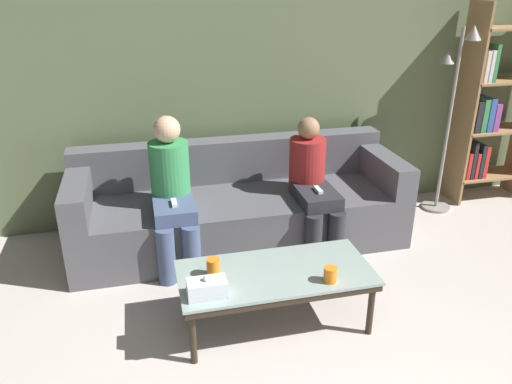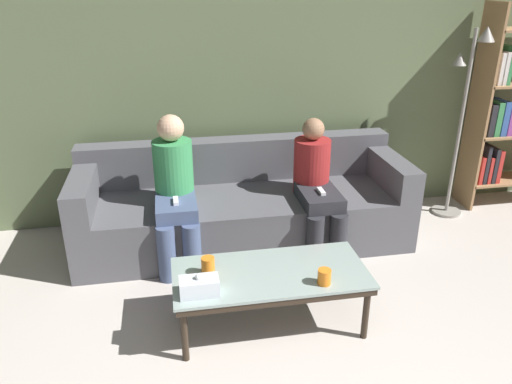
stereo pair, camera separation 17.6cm
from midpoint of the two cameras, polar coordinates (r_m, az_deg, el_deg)
wall_back at (r=4.27m, az=-1.58°, el=13.71°), size 12.00×0.06×2.60m
couch at (r=4.08m, az=-0.28°, el=-1.66°), size 2.62×0.89×0.78m
coffee_table at (r=3.06m, az=3.32°, el=-9.74°), size 1.17×0.55×0.39m
cup_near_left at (r=2.94m, az=9.55°, el=-9.56°), size 0.08×0.08×0.09m
cup_near_right at (r=2.99m, az=-3.81°, el=-8.45°), size 0.08×0.08×0.11m
tissue_box at (r=2.82m, az=-4.69°, el=-10.71°), size 0.22×0.12×0.13m
bookshelf at (r=5.14m, az=27.39°, el=7.70°), size 0.73×0.32×1.84m
standing_lamp at (r=4.70m, az=23.79°, el=9.10°), size 0.31×0.26×1.65m
seated_person_left_end at (r=3.71m, az=-7.92°, el=0.45°), size 0.31×0.63×1.11m
seated_person_mid_left at (r=3.89m, az=8.18°, el=0.83°), size 0.31×0.66×1.03m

